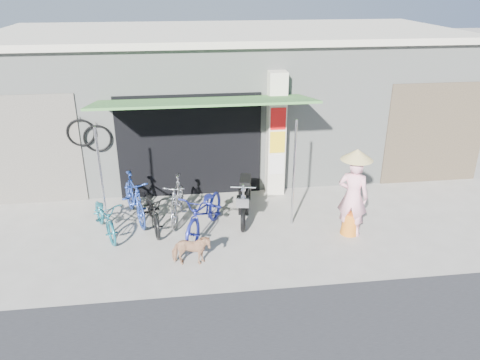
{
  "coord_description": "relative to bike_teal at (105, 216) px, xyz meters",
  "views": [
    {
      "loc": [
        -1.37,
        -8.0,
        4.95
      ],
      "look_at": [
        -0.2,
        1.0,
        1.0
      ],
      "focal_mm": 35.0,
      "sensor_mm": 36.0,
      "label": 1
    }
  ],
  "objects": [
    {
      "name": "nun",
      "position": [
        5.05,
        -0.64,
        0.51
      ],
      "size": [
        0.74,
        0.67,
        1.88
      ],
      "rotation": [
        0.0,
        0.0,
        2.61
      ],
      "color": "#FDAABA",
      "rests_on": "ground"
    },
    {
      "name": "neighbour_left",
      "position": [
        -1.96,
        1.75,
        0.89
      ],
      "size": [
        2.6,
        0.06,
        2.6
      ],
      "primitive_type": "cube",
      "color": "#6B665B",
      "rests_on": "ground"
    },
    {
      "name": "bike_blue",
      "position": [
        0.56,
        0.6,
        0.11
      ],
      "size": [
        0.99,
        1.78,
        1.03
      ],
      "primitive_type": "imported",
      "rotation": [
        0.0,
        0.0,
        0.31
      ],
      "color": "navy",
      "rests_on": "ground"
    },
    {
      "name": "street_dog",
      "position": [
        1.73,
        -1.38,
        -0.1
      ],
      "size": [
        0.75,
        0.38,
        0.62
      ],
      "primitive_type": "imported",
      "rotation": [
        0.0,
        0.0,
        1.51
      ],
      "color": "tan",
      "rests_on": "ground"
    },
    {
      "name": "bike_silver",
      "position": [
        1.49,
        0.46,
        0.08
      ],
      "size": [
        0.7,
        1.67,
        0.97
      ],
      "primitive_type": "imported",
      "rotation": [
        0.0,
        0.0,
        -0.15
      ],
      "color": "#9C9BA0",
      "rests_on": "ground"
    },
    {
      "name": "neighbour_right",
      "position": [
        8.04,
        1.75,
        0.89
      ],
      "size": [
        2.6,
        0.06,
        2.6
      ],
      "primitive_type": "cube",
      "color": "brown",
      "rests_on": "ground"
    },
    {
      "name": "moped",
      "position": [
        2.98,
        0.42,
        0.06
      ],
      "size": [
        0.61,
        1.79,
        1.02
      ],
      "rotation": [
        0.0,
        0.0,
        -0.19
      ],
      "color": "black",
      "rests_on": "ground"
    },
    {
      "name": "bicycle_shop",
      "position": [
        3.03,
        4.25,
        1.43
      ],
      "size": [
        12.3,
        5.3,
        3.66
      ],
      "color": "#959992",
      "rests_on": "ground"
    },
    {
      "name": "bike_navy",
      "position": [
        2.05,
        -0.26,
        0.1
      ],
      "size": [
        1.4,
        2.03,
        1.01
      ],
      "primitive_type": "imported",
      "rotation": [
        0.0,
        0.0,
        -0.42
      ],
      "color": "navy",
      "rests_on": "ground"
    },
    {
      "name": "ground",
      "position": [
        3.04,
        -0.84,
        -0.41
      ],
      "size": [
        80.0,
        80.0,
        0.0
      ],
      "primitive_type": "plane",
      "color": "#A19B91",
      "rests_on": "ground"
    },
    {
      "name": "shop_pillar",
      "position": [
        3.89,
        1.61,
        1.09
      ],
      "size": [
        0.42,
        0.44,
        3.0
      ],
      "color": "beige",
      "rests_on": "ground"
    },
    {
      "name": "awning",
      "position": [
        2.14,
        0.79,
        2.11
      ],
      "size": [
        4.6,
        1.88,
        2.72
      ],
      "color": "#3A6F32",
      "rests_on": "ground"
    },
    {
      "name": "bike_teal",
      "position": [
        0.0,
        0.0,
        0.0
      ],
      "size": [
        1.07,
        1.63,
        0.81
      ],
      "primitive_type": "imported",
      "rotation": [
        0.0,
        0.0,
        0.38
      ],
      "color": "#196270",
      "rests_on": "ground"
    },
    {
      "name": "bike_black",
      "position": [
        0.97,
        0.18,
        0.02
      ],
      "size": [
        0.86,
        1.68,
        0.84
      ],
      "primitive_type": "imported",
      "rotation": [
        0.0,
        0.0,
        0.19
      ],
      "color": "black",
      "rests_on": "ground"
    }
  ]
}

